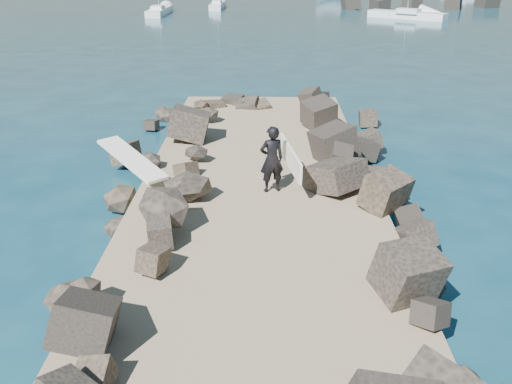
% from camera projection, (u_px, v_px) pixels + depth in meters
% --- Properties ---
extents(ground, '(800.00, 800.00, 0.00)m').
position_uv_depth(ground, '(257.00, 234.00, 13.33)').
color(ground, '#0F384C').
rests_on(ground, ground).
extents(jetty, '(6.00, 26.00, 0.60)m').
position_uv_depth(jetty, '(255.00, 267.00, 11.37)').
color(jetty, '#8C7759').
rests_on(jetty, ground).
extents(riprap_left, '(2.60, 22.00, 1.00)m').
position_uv_depth(riprap_left, '(116.00, 245.00, 11.80)').
color(riprap_left, black).
rests_on(riprap_left, ground).
extents(riprap_right, '(2.60, 22.00, 1.00)m').
position_uv_depth(riprap_right, '(397.00, 247.00, 11.70)').
color(riprap_right, black).
rests_on(riprap_right, ground).
extents(surfboard_resting, '(2.14, 2.17, 0.08)m').
position_uv_depth(surfboard_resting, '(132.00, 163.00, 14.73)').
color(surfboard_resting, white).
rests_on(surfboard_resting, riprap_left).
extents(surfer_with_board, '(1.04, 2.04, 1.67)m').
position_uv_depth(surfer_with_board, '(274.00, 159.00, 13.86)').
color(surfer_with_board, black).
rests_on(surfer_with_board, jetty).
extents(sailboat_a, '(1.66, 6.91, 8.32)m').
position_uv_depth(sailboat_a, '(159.00, 11.00, 57.82)').
color(sailboat_a, white).
rests_on(sailboat_a, ground).
extents(sailboat_c, '(7.11, 5.62, 9.00)m').
position_uv_depth(sailboat_c, '(407.00, 15.00, 54.65)').
color(sailboat_c, white).
rests_on(sailboat_c, ground).
extents(sailboat_b, '(1.45, 5.89, 7.19)m').
position_uv_depth(sailboat_b, '(218.00, 6.00, 63.75)').
color(sailboat_b, white).
rests_on(sailboat_b, ground).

